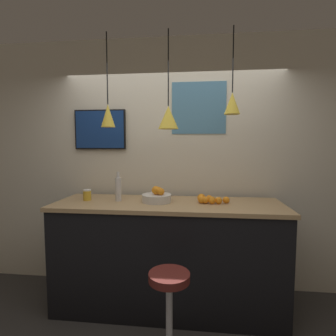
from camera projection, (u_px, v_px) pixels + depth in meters
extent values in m
cube|color=beige|center=(172.00, 164.00, 3.08)|extent=(8.00, 0.06, 2.90)
cube|color=black|center=(168.00, 257.00, 2.69)|extent=(2.25, 0.69, 1.06)
cube|color=tan|center=(168.00, 204.00, 2.65)|extent=(2.29, 0.73, 0.04)
cylinder|color=#B7B7BC|center=(169.00, 322.00, 1.97)|extent=(0.05, 0.05, 0.65)
cylinder|color=#5B1E19|center=(169.00, 277.00, 1.94)|extent=(0.31, 0.31, 0.06)
cylinder|color=beige|center=(157.00, 198.00, 2.67)|extent=(0.30, 0.30, 0.08)
sphere|color=orange|center=(157.00, 191.00, 2.66)|extent=(0.08, 0.08, 0.08)
sphere|color=orange|center=(158.00, 191.00, 2.65)|extent=(0.08, 0.08, 0.08)
sphere|color=orange|center=(161.00, 192.00, 2.62)|extent=(0.07, 0.07, 0.07)
sphere|color=orange|center=(159.00, 190.00, 2.70)|extent=(0.07, 0.07, 0.07)
sphere|color=orange|center=(156.00, 190.00, 2.66)|extent=(0.09, 0.09, 0.09)
sphere|color=orange|center=(205.00, 200.00, 2.59)|extent=(0.07, 0.07, 0.07)
sphere|color=orange|center=(201.00, 198.00, 2.67)|extent=(0.08, 0.08, 0.08)
sphere|color=orange|center=(202.00, 200.00, 2.60)|extent=(0.07, 0.07, 0.07)
sphere|color=orange|center=(219.00, 201.00, 2.57)|extent=(0.07, 0.07, 0.07)
sphere|color=orange|center=(212.00, 200.00, 2.57)|extent=(0.07, 0.07, 0.07)
sphere|color=orange|center=(226.00, 200.00, 2.60)|extent=(0.07, 0.07, 0.07)
sphere|color=orange|center=(209.00, 198.00, 2.68)|extent=(0.07, 0.07, 0.07)
cylinder|color=silver|center=(118.00, 189.00, 2.71)|extent=(0.06, 0.06, 0.24)
cylinder|color=silver|center=(118.00, 175.00, 2.69)|extent=(0.03, 0.03, 0.06)
cylinder|color=gold|center=(87.00, 195.00, 2.75)|extent=(0.08, 0.08, 0.10)
cylinder|color=white|center=(87.00, 190.00, 2.74)|extent=(0.08, 0.08, 0.01)
cylinder|color=black|center=(107.00, 68.00, 2.63)|extent=(0.01, 0.01, 0.71)
cone|color=gold|center=(108.00, 116.00, 2.67)|extent=(0.14, 0.14, 0.23)
sphere|color=#F9EFCC|center=(108.00, 125.00, 2.67)|extent=(0.04, 0.04, 0.04)
cylinder|color=black|center=(168.00, 68.00, 2.56)|extent=(0.01, 0.01, 0.74)
cone|color=gold|center=(168.00, 117.00, 2.60)|extent=(0.20, 0.20, 0.23)
sphere|color=#F9EFCC|center=(168.00, 127.00, 2.61)|extent=(0.04, 0.04, 0.04)
cylinder|color=black|center=(233.00, 59.00, 2.48)|extent=(0.01, 0.01, 0.62)
cone|color=gold|center=(232.00, 103.00, 2.52)|extent=(0.15, 0.15, 0.21)
sphere|color=#F9EFCC|center=(232.00, 112.00, 2.53)|extent=(0.04, 0.04, 0.04)
cube|color=black|center=(100.00, 130.00, 3.10)|extent=(0.61, 0.04, 0.46)
cube|color=navy|center=(100.00, 129.00, 3.08)|extent=(0.58, 0.01, 0.43)
cube|color=teal|center=(199.00, 108.00, 2.96)|extent=(0.61, 0.01, 0.58)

